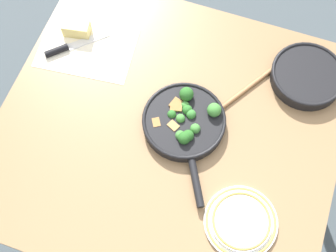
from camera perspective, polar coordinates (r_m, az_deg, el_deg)
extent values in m
plane|color=#424C51|center=(2.27, 0.00, -8.21)|extent=(14.00, 14.00, 0.00)
cube|color=olive|center=(1.55, 0.00, -0.53)|extent=(1.11, 1.03, 0.03)
cylinder|color=#BCBCC1|center=(1.94, -19.00, -12.32)|extent=(0.05, 0.05, 0.74)
cylinder|color=#BCBCC1|center=(2.20, -8.46, 9.66)|extent=(0.05, 0.05, 0.74)
cylinder|color=#BCBCC1|center=(2.10, 17.08, 1.93)|extent=(0.05, 0.05, 0.74)
cylinder|color=black|center=(1.53, 1.95, 0.49)|extent=(0.27, 0.27, 0.04)
torus|color=black|center=(1.51, 1.97, 0.77)|extent=(0.27, 0.27, 0.01)
cylinder|color=black|center=(1.45, 3.45, -6.95)|extent=(0.09, 0.15, 0.02)
cylinder|color=#357027|center=(1.53, 1.51, 0.62)|extent=(0.01, 0.01, 0.02)
sphere|color=#428438|center=(1.51, 1.52, 0.93)|extent=(0.03, 0.03, 0.03)
cylinder|color=#357027|center=(1.54, 5.55, 1.49)|extent=(0.02, 0.02, 0.03)
sphere|color=#428438|center=(1.51, 5.65, 1.96)|extent=(0.05, 0.05, 0.05)
cylinder|color=#205218|center=(1.50, 2.43, -1.53)|extent=(0.01, 0.01, 0.02)
sphere|color=#286023|center=(1.48, 2.47, -1.18)|extent=(0.04, 0.04, 0.04)
cylinder|color=#357027|center=(1.55, 2.07, 2.25)|extent=(0.01, 0.01, 0.02)
sphere|color=#428438|center=(1.53, 2.09, 2.54)|extent=(0.03, 0.03, 0.03)
cylinder|color=#205218|center=(1.50, 1.94, -1.85)|extent=(0.01, 0.01, 0.02)
sphere|color=#286023|center=(1.47, 1.97, -1.47)|extent=(0.04, 0.04, 0.04)
cylinder|color=#2C6823|center=(1.53, 2.80, 1.11)|extent=(0.01, 0.01, 0.02)
sphere|color=#387A33|center=(1.51, 2.83, 1.44)|extent=(0.03, 0.03, 0.03)
cylinder|color=#357027|center=(1.51, 3.30, -0.64)|extent=(0.01, 0.01, 0.02)
sphere|color=#428438|center=(1.49, 3.34, -0.32)|extent=(0.03, 0.03, 0.03)
cylinder|color=#357027|center=(1.50, 1.48, -1.45)|extent=(0.01, 0.01, 0.02)
sphere|color=#428438|center=(1.48, 1.50, -1.15)|extent=(0.03, 0.03, 0.03)
cylinder|color=#245B1C|center=(1.54, 2.34, 1.64)|extent=(0.01, 0.01, 0.02)
sphere|color=#2D6B28|center=(1.52, 2.37, 1.98)|extent=(0.03, 0.03, 0.03)
cylinder|color=#245B1C|center=(1.53, 0.56, 1.11)|extent=(0.01, 0.01, 0.02)
sphere|color=#2D6B28|center=(1.52, 0.57, 1.40)|extent=(0.03, 0.03, 0.03)
cylinder|color=#205218|center=(1.56, 2.23, 3.39)|extent=(0.02, 0.02, 0.03)
sphere|color=#286023|center=(1.53, 2.27, 3.90)|extent=(0.05, 0.05, 0.05)
cube|color=#9E703D|center=(1.49, 3.76, -2.19)|extent=(0.04, 0.04, 0.03)
cube|color=#AD7F4C|center=(1.51, 0.59, -0.26)|extent=(0.04, 0.04, 0.03)
cube|color=#9E703D|center=(1.52, 1.17, 0.08)|extent=(0.03, 0.04, 0.02)
cube|color=#9E703D|center=(1.54, 0.98, 2.12)|extent=(0.04, 0.04, 0.03)
cube|color=#9E703D|center=(1.54, 1.03, 2.51)|extent=(0.04, 0.05, 0.03)
cube|color=#9E703D|center=(1.52, -1.44, 0.28)|extent=(0.04, 0.04, 0.03)
cylinder|color=black|center=(1.67, 16.56, 5.79)|extent=(0.24, 0.24, 0.04)
torus|color=black|center=(1.65, 16.75, 6.16)|extent=(0.25, 0.25, 0.01)
cylinder|color=#EAD170|center=(1.67, 16.54, 5.75)|extent=(0.20, 0.20, 0.02)
cylinder|color=#996B42|center=(1.62, 10.04, 4.86)|extent=(0.16, 0.25, 0.02)
ellipsoid|color=#996B42|center=(1.70, 14.08, 7.86)|extent=(0.07, 0.08, 0.02)
cube|color=silver|center=(1.71, -9.88, 9.32)|extent=(0.36, 0.27, 0.00)
cube|color=silver|center=(1.72, -9.63, 10.28)|extent=(0.13, 0.13, 0.01)
cylinder|color=black|center=(1.71, -13.42, 8.92)|extent=(0.08, 0.08, 0.02)
cube|color=#EFD67A|center=(1.73, -11.08, 11.56)|extent=(0.10, 0.07, 0.05)
cylinder|color=white|center=(1.45, 8.84, -11.48)|extent=(0.22, 0.22, 0.01)
torus|color=gold|center=(1.44, 8.87, -11.43)|extent=(0.21, 0.21, 0.01)
cylinder|color=white|center=(1.44, 8.91, -11.38)|extent=(0.18, 0.18, 0.01)
torus|color=gold|center=(1.43, 8.94, -11.32)|extent=(0.18, 0.18, 0.01)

